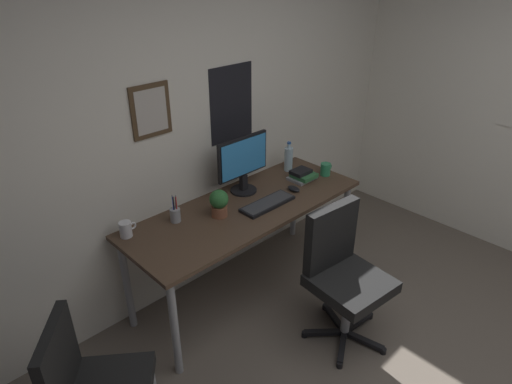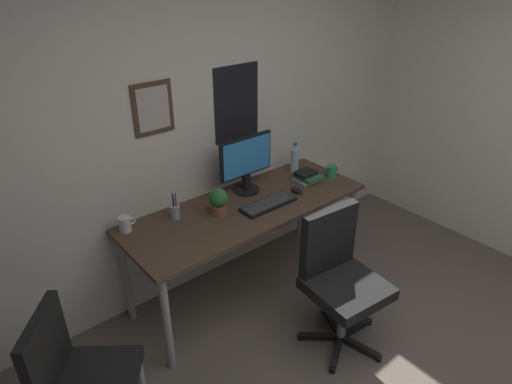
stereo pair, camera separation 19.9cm
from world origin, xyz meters
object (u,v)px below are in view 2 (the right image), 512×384
at_px(office_chair, 339,273).
at_px(side_chair, 78,375).
at_px(water_bottle, 295,160).
at_px(pen_cup, 175,211).
at_px(coffee_mug_far, 332,171).
at_px(coffee_mug_near, 125,224).
at_px(book_stack_left, 307,177).
at_px(computer_mouse, 297,190).
at_px(monitor, 246,162).
at_px(potted_plant, 219,201).
at_px(keyboard, 268,204).

distance_m(office_chair, side_chair, 1.61).
relative_size(water_bottle, pen_cup, 1.26).
xyz_separation_m(office_chair, coffee_mug_far, (0.66, 0.68, 0.28)).
height_order(coffee_mug_near, book_stack_left, coffee_mug_near).
bearing_deg(pen_cup, computer_mouse, -16.11).
xyz_separation_m(coffee_mug_near, coffee_mug_far, (1.63, -0.32, -0.00)).
xyz_separation_m(office_chair, coffee_mug_near, (-0.97, 1.00, 0.28)).
bearing_deg(computer_mouse, monitor, 136.13).
bearing_deg(computer_mouse, potted_plant, 170.15).
distance_m(keyboard, coffee_mug_far, 0.70).
bearing_deg(pen_cup, side_chair, -147.09).
relative_size(office_chair, coffee_mug_near, 8.20).
xyz_separation_m(keyboard, coffee_mug_near, (-0.93, 0.34, 0.04)).
bearing_deg(pen_cup, book_stack_left, -9.10).
xyz_separation_m(potted_plant, book_stack_left, (0.84, -0.03, -0.07)).
relative_size(side_chair, coffee_mug_near, 7.55).
distance_m(coffee_mug_near, book_stack_left, 1.45).
height_order(side_chair, potted_plant, potted_plant).
bearing_deg(potted_plant, coffee_mug_near, 159.91).
relative_size(monitor, pen_cup, 2.30).
xyz_separation_m(coffee_mug_far, potted_plant, (-1.04, 0.10, 0.05)).
bearing_deg(keyboard, coffee_mug_near, 159.73).
distance_m(potted_plant, pen_cup, 0.30).
relative_size(coffee_mug_near, coffee_mug_far, 0.97).
height_order(office_chair, monitor, monitor).
bearing_deg(coffee_mug_near, side_chair, -132.18).
xyz_separation_m(side_chair, keyboard, (1.54, 0.33, 0.27)).
relative_size(pen_cup, book_stack_left, 0.96).
height_order(office_chair, computer_mouse, office_chair).
bearing_deg(keyboard, pen_cup, 155.24).
bearing_deg(coffee_mug_near, potted_plant, -20.09).
bearing_deg(book_stack_left, water_bottle, 77.28).
bearing_deg(side_chair, office_chair, -11.44).
distance_m(coffee_mug_near, potted_plant, 0.63).
bearing_deg(coffee_mug_far, potted_plant, 174.31).
relative_size(potted_plant, pen_cup, 0.98).
bearing_deg(monitor, coffee_mug_far, -20.93).
relative_size(keyboard, coffee_mug_far, 3.60).
distance_m(monitor, keyboard, 0.36).
distance_m(computer_mouse, water_bottle, 0.38).
bearing_deg(side_chair, water_bottle, 16.78).
relative_size(side_chair, water_bottle, 3.47).
xyz_separation_m(water_bottle, potted_plant, (-0.88, -0.17, -0.00)).
xyz_separation_m(potted_plant, pen_cup, (-0.26, 0.15, -0.05)).
bearing_deg(water_bottle, coffee_mug_near, 178.14).
xyz_separation_m(office_chair, keyboard, (-0.04, 0.65, 0.24)).
relative_size(coffee_mug_near, potted_plant, 0.59).
distance_m(office_chair, coffee_mug_near, 1.42).
height_order(office_chair, potted_plant, potted_plant).
bearing_deg(coffee_mug_far, keyboard, -177.97).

